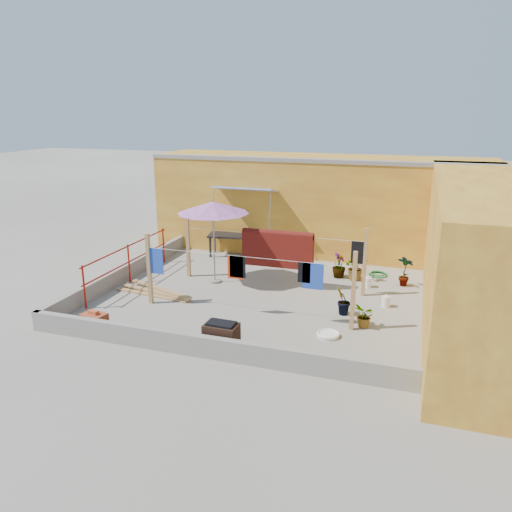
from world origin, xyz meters
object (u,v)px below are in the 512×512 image
Objects in this scene: water_jug_a at (386,301)px; brazier at (221,336)px; patio_umbrella at (213,208)px; white_basin at (328,334)px; brick_stack at (94,322)px; water_jug_b at (368,282)px; outdoor_table at (232,236)px; plant_back_a at (356,267)px; green_hose at (378,274)px.

brazier is at bearing -131.53° from water_jug_a.
patio_umbrella is 4.89m from white_basin.
water_jug_b is at bearing 40.67° from brick_stack.
patio_umbrella is at bearing -79.78° from outdoor_table.
brick_stack is 3.02m from brazier.
plant_back_a is (0.08, 3.92, 0.32)m from white_basin.
outdoor_table is 5.15× the size of water_jug_b.
water_jug_a is (1.05, 2.10, 0.09)m from white_basin.
outdoor_table is 6.47m from brick_stack.
plant_back_a is (2.03, 5.21, 0.07)m from brazier.
plant_back_a reaches higher than brick_stack.
patio_umbrella is at bearing -167.62° from water_jug_b.
water_jug_a is 0.99× the size of water_jug_b.
water_jug_b is 0.43× the size of plant_back_a.
white_basin is (3.67, -2.48, -2.08)m from patio_umbrella.
plant_back_a reaches higher than outdoor_table.
brazier is at bearing -146.62° from white_basin.
plant_back_a is (3.75, 1.44, -1.75)m from patio_umbrella.
outdoor_table is 4.40m from plant_back_a.
patio_umbrella reaches higher than plant_back_a.
water_jug_b is (-0.57, 1.29, 0.00)m from water_jug_a.
brazier is at bearing -111.25° from plant_back_a.
water_jug_a is at bearing -62.01° from plant_back_a.
brazier is 6.35m from green_hose.
brick_stack reaches higher than white_basin.
outdoor_table is at bearing 82.68° from brick_stack.
brick_stack is (-0.82, -6.40, -0.45)m from outdoor_table.
brick_stack is 0.85× the size of brazier.
brazier is 0.93× the size of plant_back_a.
brick_stack reaches higher than green_hose.
brick_stack is 8.07m from green_hose.
brazier is at bearing -114.29° from green_hose.
water_jug_b is 0.59× the size of green_hose.
patio_umbrella reaches higher than outdoor_table.
water_jug_a is 0.43× the size of plant_back_a.
white_basin is (1.95, 1.28, -0.25)m from brazier.
water_jug_b is at bearing 62.61° from brazier.
brazier is (2.20, -6.40, -0.35)m from outdoor_table.
patio_umbrella is at bearing -155.05° from green_hose.
white_basin is at bearing -91.14° from plant_back_a.
water_jug_a is 1.42m from water_jug_b.
white_basin is at bearing -34.08° from patio_umbrella.
plant_back_a is at bearing 21.02° from patio_umbrella.
water_jug_b is 0.70m from plant_back_a.
outdoor_table is at bearing 164.22° from plant_back_a.
brazier is 2.34m from white_basin.
patio_umbrella is 5.13m from water_jug_a.
brazier is 5.27m from water_jug_b.
outdoor_table is 2.23× the size of plant_back_a.
green_hose is 0.88m from plant_back_a.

